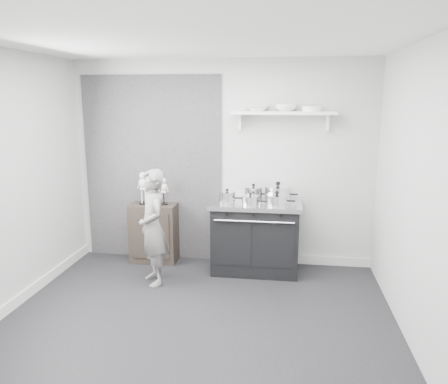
% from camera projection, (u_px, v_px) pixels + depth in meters
% --- Properties ---
extents(ground, '(4.00, 4.00, 0.00)m').
position_uv_depth(ground, '(195.00, 323.00, 4.35)').
color(ground, black).
rests_on(ground, ground).
extents(room_shell, '(4.02, 3.62, 2.71)m').
position_uv_depth(room_shell, '(187.00, 158.00, 4.16)').
color(room_shell, '#B3B3B0').
rests_on(room_shell, ground).
extents(wall_shelf, '(1.30, 0.26, 0.24)m').
position_uv_depth(wall_shelf, '(283.00, 114.00, 5.44)').
color(wall_shelf, white).
rests_on(wall_shelf, room_shell).
extents(stove, '(1.14, 0.71, 0.92)m').
position_uv_depth(stove, '(256.00, 236.00, 5.62)').
color(stove, black).
rests_on(stove, ground).
extents(side_cabinet, '(0.62, 0.36, 0.80)m').
position_uv_depth(side_cabinet, '(154.00, 233.00, 5.95)').
color(side_cabinet, black).
rests_on(side_cabinet, ground).
extents(child, '(0.56, 0.61, 1.39)m').
position_uv_depth(child, '(153.00, 227.00, 5.18)').
color(child, slate).
rests_on(child, ground).
extents(pot_front_left, '(0.30, 0.21, 0.18)m').
position_uv_depth(pot_front_left, '(227.00, 197.00, 5.44)').
color(pot_front_left, silver).
rests_on(pot_front_left, stove).
extents(pot_back_left, '(0.32, 0.24, 0.21)m').
position_uv_depth(pot_back_left, '(253.00, 193.00, 5.62)').
color(pot_back_left, silver).
rests_on(pot_back_left, stove).
extents(pot_back_right, '(0.43, 0.34, 0.25)m').
position_uv_depth(pot_back_right, '(278.00, 193.00, 5.55)').
color(pot_back_right, silver).
rests_on(pot_back_right, stove).
extents(pot_front_right, '(0.37, 0.28, 0.18)m').
position_uv_depth(pot_front_right, '(277.00, 200.00, 5.33)').
color(pot_front_right, silver).
rests_on(pot_front_right, stove).
extents(pot_front_center, '(0.30, 0.21, 0.15)m').
position_uv_depth(pot_front_center, '(250.00, 200.00, 5.34)').
color(pot_front_center, silver).
rests_on(pot_front_center, stove).
extents(skeleton_full, '(0.14, 0.09, 0.50)m').
position_uv_depth(skeleton_full, '(143.00, 186.00, 5.83)').
color(skeleton_full, beige).
rests_on(skeleton_full, side_cabinet).
extents(skeleton_torso, '(0.12, 0.08, 0.42)m').
position_uv_depth(skeleton_torso, '(164.00, 189.00, 5.80)').
color(skeleton_torso, beige).
rests_on(skeleton_torso, side_cabinet).
extents(bowl_large, '(0.29, 0.29, 0.07)m').
position_uv_depth(bowl_large, '(257.00, 108.00, 5.46)').
color(bowl_large, white).
rests_on(bowl_large, wall_shelf).
extents(bowl_small, '(0.27, 0.27, 0.08)m').
position_uv_depth(bowl_small, '(286.00, 108.00, 5.41)').
color(bowl_small, white).
rests_on(bowl_small, wall_shelf).
extents(plate_stack, '(0.24, 0.24, 0.06)m').
position_uv_depth(plate_stack, '(311.00, 109.00, 5.37)').
color(plate_stack, white).
rests_on(plate_stack, wall_shelf).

